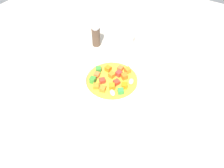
{
  "coord_description": "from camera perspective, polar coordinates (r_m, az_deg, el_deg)",
  "views": [
    {
      "loc": [
        -31.65,
        -19.98,
        44.66
      ],
      "look_at": [
        0.0,
        0.0,
        2.15
      ],
      "focal_mm": 32.23,
      "sensor_mm": 36.0,
      "label": 1
    }
  ],
  "objects": [
    {
      "name": "soup_bowl_main",
      "position": [
        0.56,
        0.0,
        0.23
      ],
      "size": [
        16.5,
        16.5,
        5.73
      ],
      "color": "white",
      "rests_on": "ground_plane"
    },
    {
      "name": "side_bowl_small",
      "position": [
        0.73,
        2.54,
        12.97
      ],
      "size": [
        9.32,
        9.32,
        3.83
      ],
      "color": "white",
      "rests_on": "ground_plane"
    },
    {
      "name": "pepper_shaker",
      "position": [
        0.71,
        -4.58,
        13.77
      ],
      "size": [
        2.93,
        2.93,
        8.45
      ],
      "color": "#4C3828",
      "rests_on": "ground_plane"
    },
    {
      "name": "ground_plane",
      "position": [
        0.59,
        0.0,
        -2.02
      ],
      "size": [
        140.0,
        140.0,
        2.0
      ],
      "primitive_type": "cube",
      "color": "#BAB2A0"
    },
    {
      "name": "spoon",
      "position": [
        0.59,
        -15.07,
        -1.72
      ],
      "size": [
        21.37,
        4.08,
        0.97
      ],
      "rotation": [
        0.0,
        0.0,
        3.27
      ],
      "color": "silver",
      "rests_on": "ground_plane"
    }
  ]
}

